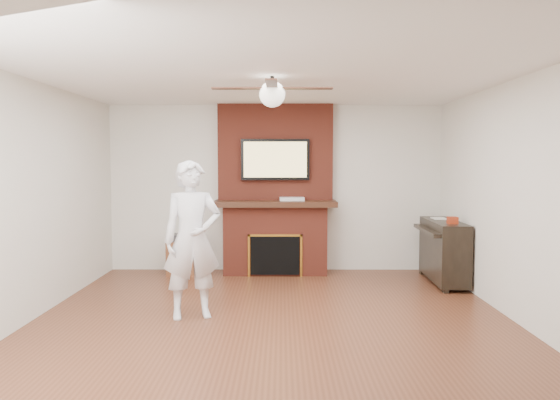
{
  "coord_description": "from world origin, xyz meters",
  "views": [
    {
      "loc": [
        0.1,
        -5.5,
        1.65
      ],
      "look_at": [
        0.07,
        0.9,
        1.2
      ],
      "focal_mm": 35.0,
      "sensor_mm": 36.0,
      "label": 1
    }
  ],
  "objects_px": {
    "person": "(192,240)",
    "piano": "(443,250)",
    "fireplace": "(275,206)",
    "side_table": "(186,255)"
  },
  "relations": [
    {
      "from": "person",
      "to": "side_table",
      "type": "relative_size",
      "value": 2.86
    },
    {
      "from": "fireplace",
      "to": "piano",
      "type": "xyz_separation_m",
      "value": [
        2.29,
        -0.7,
        -0.54
      ]
    },
    {
      "from": "person",
      "to": "piano",
      "type": "bearing_deg",
      "value": 10.45
    },
    {
      "from": "side_table",
      "to": "person",
      "type": "bearing_deg",
      "value": -80.15
    },
    {
      "from": "fireplace",
      "to": "side_table",
      "type": "bearing_deg",
      "value": -177.11
    },
    {
      "from": "person",
      "to": "piano",
      "type": "relative_size",
      "value": 1.27
    },
    {
      "from": "side_table",
      "to": "piano",
      "type": "relative_size",
      "value": 0.44
    },
    {
      "from": "person",
      "to": "side_table",
      "type": "height_order",
      "value": "person"
    },
    {
      "from": "fireplace",
      "to": "person",
      "type": "height_order",
      "value": "fireplace"
    },
    {
      "from": "person",
      "to": "side_table",
      "type": "bearing_deg",
      "value": 84.34
    }
  ]
}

